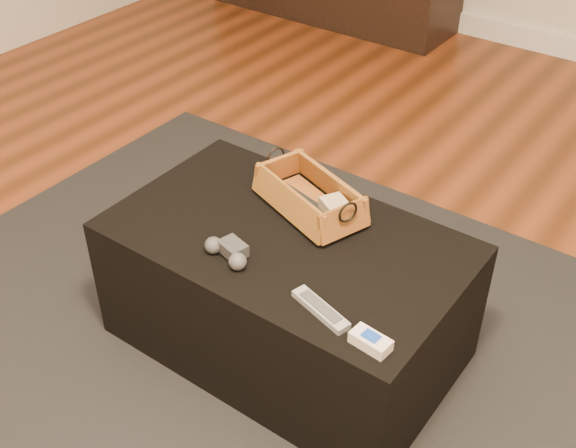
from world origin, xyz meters
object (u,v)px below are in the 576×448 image
Objects in this scene: cream_gadget at (371,341)px; game_controller at (228,251)px; tv_remote at (302,202)px; wicker_basket at (310,197)px; silver_remote at (321,309)px; ottoman at (287,292)px.

game_controller is at bearing 173.46° from cream_gadget.
wicker_basket reaches higher than tv_remote.
tv_remote is at bearing 141.06° from cream_gadget.
cream_gadget is at bearing -40.81° from wicker_basket.
silver_remote is at bearing -4.95° from game_controller.
wicker_basket reaches higher than cream_gadget.
tv_remote is at bearing 85.57° from game_controller.
wicker_basket is 0.44m from silver_remote.
silver_remote is (0.29, -0.33, -0.01)m from tv_remote.
wicker_basket is (-0.02, 0.14, 0.25)m from ottoman.
ottoman is 5.49× the size of silver_remote.
wicker_basket reaches higher than silver_remote.
game_controller is at bearing -110.61° from ottoman.
ottoman is at bearing -81.93° from wicker_basket.
ottoman is 0.52m from cream_gadget.
game_controller reaches higher than cream_gadget.
tv_remote is (-0.04, 0.13, 0.23)m from ottoman.
wicker_basket is at bearing 98.07° from ottoman.
tv_remote is 1.85× the size of cream_gadget.
wicker_basket is at bearing 30.87° from tv_remote.
silver_remote is at bearing -51.71° from wicker_basket.
game_controller reaches higher than ottoman.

